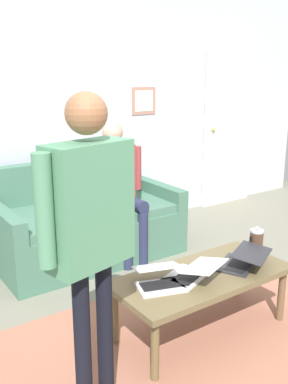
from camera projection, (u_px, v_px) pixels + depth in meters
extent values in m
plane|color=slate|center=(211.00, 324.00, 3.07)|extent=(7.68, 7.68, 0.00)
cube|color=#9D624D|center=(211.00, 337.00, 2.91)|extent=(2.66, 1.73, 0.01)
cube|color=silver|center=(68.00, 109.00, 4.45)|extent=(7.04, 0.10, 2.70)
cube|color=#AC7867|center=(144.00, 101.00, 4.89)|extent=(0.32, 0.02, 0.31)
cube|color=beige|center=(144.00, 101.00, 4.88)|extent=(0.24, 0.00, 0.23)
cube|color=white|center=(229.00, 127.00, 5.69)|extent=(0.82, 0.05, 2.05)
sphere|color=tan|center=(213.00, 129.00, 5.49)|extent=(0.06, 0.06, 0.06)
cube|color=#426F5A|center=(88.00, 235.00, 4.16)|extent=(1.71, 0.94, 0.42)
cube|color=#45715D|center=(88.00, 211.00, 4.07)|extent=(1.47, 0.86, 0.08)
cube|color=#426F5A|center=(67.00, 182.00, 4.36)|extent=(1.71, 0.14, 0.46)
cube|color=#426F5A|center=(155.00, 191.00, 4.51)|extent=(0.12, 0.94, 0.20)
cube|color=#426F5A|center=(2.00, 220.00, 3.64)|extent=(0.12, 0.94, 0.20)
cube|color=brown|center=(203.00, 276.00, 2.88)|extent=(1.22, 0.56, 0.04)
cylinder|color=brown|center=(281.00, 295.00, 3.07)|extent=(0.05, 0.05, 0.39)
cylinder|color=brown|center=(155.00, 350.00, 2.46)|extent=(0.05, 0.05, 0.39)
cylinder|color=brown|center=(235.00, 272.00, 3.42)|extent=(0.05, 0.05, 0.39)
cylinder|color=brown|center=(115.00, 316.00, 2.81)|extent=(0.05, 0.05, 0.39)
cube|color=silver|center=(186.00, 276.00, 2.83)|extent=(0.35, 0.31, 0.01)
cube|color=black|center=(188.00, 276.00, 2.81)|extent=(0.28, 0.21, 0.00)
cube|color=silver|center=(204.00, 266.00, 2.73)|extent=(0.35, 0.30, 0.05)
cube|color=silver|center=(204.00, 266.00, 2.73)|extent=(0.31, 0.27, 0.04)
cube|color=#28282D|center=(237.00, 265.00, 3.00)|extent=(0.39, 0.34, 0.01)
cube|color=black|center=(239.00, 264.00, 2.99)|extent=(0.30, 0.24, 0.00)
cube|color=#28282D|center=(252.00, 253.00, 2.92)|extent=(0.38, 0.33, 0.03)
cube|color=#B3CAF4|center=(251.00, 253.00, 2.92)|extent=(0.34, 0.30, 0.02)
cube|color=silver|center=(161.00, 287.00, 2.69)|extent=(0.34, 0.28, 0.01)
cube|color=black|center=(160.00, 285.00, 2.70)|extent=(0.27, 0.19, 0.00)
cube|color=silver|center=(157.00, 267.00, 2.73)|extent=(0.33, 0.27, 0.05)
cube|color=white|center=(157.00, 267.00, 2.73)|extent=(0.30, 0.24, 0.04)
cylinder|color=#4C3323|center=(256.00, 244.00, 3.14)|extent=(0.10, 0.10, 0.18)
cylinder|color=#B7B7BC|center=(257.00, 231.00, 3.11)|extent=(0.10, 0.10, 0.02)
sphere|color=#B2B2B7|center=(257.00, 228.00, 3.10)|extent=(0.03, 0.03, 0.03)
cube|color=black|center=(250.00, 245.00, 3.10)|extent=(0.01, 0.01, 0.13)
cylinder|color=black|center=(83.00, 346.00, 2.14)|extent=(0.08, 0.08, 0.83)
cylinder|color=black|center=(105.00, 333.00, 2.24)|extent=(0.08, 0.08, 0.83)
cube|color=#528A66|center=(89.00, 205.00, 2.00)|extent=(0.45, 0.27, 0.59)
cylinder|color=#528A66|center=(44.00, 212.00, 1.82)|extent=(0.10, 0.10, 0.50)
cylinder|color=#528A66|center=(127.00, 189.00, 2.17)|extent=(0.10, 0.10, 0.50)
sphere|color=#9D6543|center=(86.00, 113.00, 1.89)|extent=(0.19, 0.19, 0.19)
cylinder|color=#252B48|center=(143.00, 239.00, 3.96)|extent=(0.10, 0.10, 0.50)
cylinder|color=#252B48|center=(127.00, 243.00, 3.87)|extent=(0.10, 0.10, 0.50)
cylinder|color=#252B48|center=(132.00, 203.00, 4.02)|extent=(0.12, 0.40, 0.12)
cylinder|color=#252B48|center=(116.00, 206.00, 3.93)|extent=(0.12, 0.40, 0.12)
cube|color=#913536|center=(113.00, 173.00, 4.05)|extent=(0.37, 0.20, 0.52)
cylinder|color=#913536|center=(137.00, 168.00, 4.13)|extent=(0.08, 0.08, 0.42)
cylinder|color=#913536|center=(93.00, 174.00, 3.87)|extent=(0.08, 0.08, 0.42)
sphere|color=tan|center=(113.00, 133.00, 3.95)|extent=(0.19, 0.19, 0.19)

